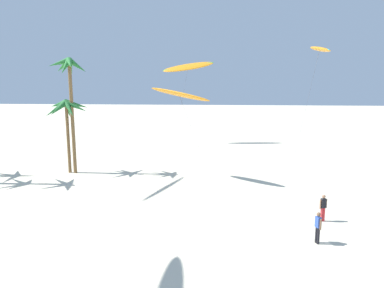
# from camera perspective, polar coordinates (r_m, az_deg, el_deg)

# --- Properties ---
(palm_tree_3) EXTENTS (4.29, 3.94, 6.83)m
(palm_tree_3) POSITION_cam_1_polar(r_m,az_deg,el_deg) (33.94, -19.82, 5.16)
(palm_tree_3) COLOR brown
(palm_tree_3) RESTS_ON ground
(palm_tree_4) EXTENTS (3.49, 3.30, 10.55)m
(palm_tree_4) POSITION_cam_1_polar(r_m,az_deg,el_deg) (33.57, -19.35, 10.37)
(palm_tree_4) COLOR brown
(palm_tree_4) RESTS_ON ground
(flying_kite_0) EXTENTS (4.18, 9.78, 12.45)m
(flying_kite_0) POSITION_cam_1_polar(r_m,az_deg,el_deg) (37.92, 20.11, 14.37)
(flying_kite_0) COLOR orange
(flying_kite_0) RESTS_ON ground
(flying_kite_1) EXTENTS (6.01, 4.39, 8.17)m
(flying_kite_1) POSITION_cam_1_polar(r_m,az_deg,el_deg) (29.32, -2.12, 8.15)
(flying_kite_1) COLOR orange
(flying_kite_1) RESTS_ON ground
(flying_kite_2) EXTENTS (7.26, 5.85, 11.73)m
(flying_kite_2) POSITION_cam_1_polar(r_m,az_deg,el_deg) (49.43, -0.64, 12.49)
(flying_kite_2) COLOR orange
(flying_kite_2) RESTS_ON ground
(person_foreground_walker) EXTENTS (0.29, 0.49, 1.67)m
(person_foreground_walker) POSITION_cam_1_polar(r_m,az_deg,el_deg) (19.54, 19.88, -12.54)
(person_foreground_walker) COLOR black
(person_foreground_walker) RESTS_ON ground
(person_near_left) EXTENTS (0.48, 0.30, 1.65)m
(person_near_left) POSITION_cam_1_polar(r_m,az_deg,el_deg) (22.62, 20.63, -9.57)
(person_near_left) COLOR red
(person_near_left) RESTS_ON ground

